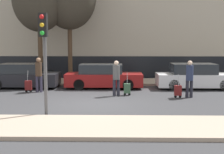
% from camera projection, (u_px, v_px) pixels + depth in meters
% --- Properties ---
extents(ground_plane, '(80.00, 80.00, 0.00)m').
position_uv_depth(ground_plane, '(94.00, 104.00, 13.19)').
color(ground_plane, '#38383A').
extents(sidewalk_near, '(28.00, 2.50, 0.12)m').
position_uv_depth(sidewalk_near, '(84.00, 127.00, 9.46)').
color(sidewalk_near, tan).
rests_on(sidewalk_near, ground_plane).
extents(sidewalk_far, '(28.00, 3.00, 0.12)m').
position_uv_depth(sidewalk_far, '(102.00, 82.00, 20.14)').
color(sidewalk_far, tan).
rests_on(sidewalk_far, ground_plane).
extents(parked_car_0, '(3.95, 1.81, 1.39)m').
position_uv_depth(parked_car_0, '(23.00, 76.00, 17.83)').
color(parked_car_0, black).
rests_on(parked_car_0, ground_plane).
extents(parked_car_1, '(4.32, 1.76, 1.36)m').
position_uv_depth(parked_car_1, '(103.00, 77.00, 17.71)').
color(parked_car_1, maroon).
rests_on(parked_car_1, ground_plane).
extents(parked_car_2, '(4.37, 1.81, 1.41)m').
position_uv_depth(parked_car_2, '(195.00, 77.00, 17.52)').
color(parked_car_2, silver).
rests_on(parked_car_2, ground_plane).
extents(pedestrian_left, '(0.35, 0.34, 1.80)m').
position_uv_depth(pedestrian_left, '(39.00, 72.00, 16.21)').
color(pedestrian_left, '#383347').
rests_on(pedestrian_left, ground_plane).
extents(trolley_left, '(0.34, 0.29, 1.15)m').
position_uv_depth(trolley_left, '(28.00, 85.00, 16.24)').
color(trolley_left, maroon).
rests_on(trolley_left, ground_plane).
extents(pedestrian_center, '(0.34, 0.34, 1.72)m').
position_uv_depth(pedestrian_center, '(116.00, 76.00, 15.07)').
color(pedestrian_center, '#23232D').
rests_on(pedestrian_center, ground_plane).
extents(trolley_center, '(0.34, 0.29, 1.13)m').
position_uv_depth(trolley_center, '(127.00, 88.00, 15.27)').
color(trolley_center, '#335138').
rests_on(trolley_center, ground_plane).
extents(pedestrian_right, '(0.35, 0.34, 1.75)m').
position_uv_depth(pedestrian_right, '(190.00, 77.00, 14.59)').
color(pedestrian_right, '#23232D').
rests_on(pedestrian_right, ground_plane).
extents(trolley_right, '(0.34, 0.29, 1.13)m').
position_uv_depth(trolley_right, '(178.00, 90.00, 14.59)').
color(trolley_right, maroon).
rests_on(trolley_right, ground_plane).
extents(traffic_light, '(0.28, 0.47, 3.58)m').
position_uv_depth(traffic_light, '(44.00, 44.00, 10.59)').
color(traffic_light, '#515154').
rests_on(traffic_light, ground_plane).
extents(parked_bicycle, '(1.77, 0.06, 0.96)m').
position_uv_depth(parked_bicycle, '(43.00, 75.00, 20.17)').
color(parked_bicycle, black).
rests_on(parked_bicycle, sidewalk_far).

